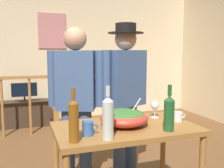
{
  "coord_description": "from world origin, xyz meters",
  "views": [
    {
      "loc": [
        -0.7,
        -2.35,
        1.41
      ],
      "look_at": [
        0.06,
        -0.18,
        1.12
      ],
      "focal_mm": 40.77,
      "sensor_mm": 36.0,
      "label": 1
    }
  ],
  "objects_px": {
    "flat_screen_tv": "(24,90)",
    "serving_table": "(126,138)",
    "mug_white": "(178,116)",
    "wine_bottle_green": "(169,112)",
    "person_standing_right": "(125,88)",
    "wine_bottle_clear": "(108,117)",
    "wine_bottle_amber": "(74,120)",
    "salad_bowl": "(124,117)",
    "mug_blue": "(88,128)",
    "person_standing_left": "(76,95)",
    "wine_glass": "(155,106)",
    "framed_picture": "(52,31)",
    "stair_railing": "(1,99)",
    "tv_console": "(25,113)"
  },
  "relations": [
    {
      "from": "wine_bottle_clear",
      "to": "wine_bottle_green",
      "type": "bearing_deg",
      "value": 3.1
    },
    {
      "from": "salad_bowl",
      "to": "wine_glass",
      "type": "relative_size",
      "value": 2.5
    },
    {
      "from": "mug_blue",
      "to": "person_standing_left",
      "type": "xyz_separation_m",
      "value": [
        0.07,
        0.8,
        0.11
      ]
    },
    {
      "from": "serving_table",
      "to": "person_standing_right",
      "type": "bearing_deg",
      "value": 68.03
    },
    {
      "from": "flat_screen_tv",
      "to": "serving_table",
      "type": "xyz_separation_m",
      "value": [
        0.76,
        -3.21,
        0.02
      ]
    },
    {
      "from": "wine_bottle_clear",
      "to": "person_standing_left",
      "type": "distance_m",
      "value": 0.91
    },
    {
      "from": "wine_bottle_clear",
      "to": "person_standing_left",
      "type": "height_order",
      "value": "person_standing_left"
    },
    {
      "from": "wine_bottle_green",
      "to": "person_standing_right",
      "type": "height_order",
      "value": "person_standing_right"
    },
    {
      "from": "flat_screen_tv",
      "to": "mug_white",
      "type": "height_order",
      "value": "mug_white"
    },
    {
      "from": "wine_bottle_clear",
      "to": "mug_white",
      "type": "xyz_separation_m",
      "value": [
        0.71,
        0.23,
        -0.11
      ]
    },
    {
      "from": "wine_bottle_clear",
      "to": "wine_bottle_green",
      "type": "xyz_separation_m",
      "value": [
        0.49,
        0.03,
        -0.01
      ]
    },
    {
      "from": "person_standing_left",
      "to": "serving_table",
      "type": "bearing_deg",
      "value": 133.99
    },
    {
      "from": "framed_picture",
      "to": "mug_blue",
      "type": "xyz_separation_m",
      "value": [
        -0.17,
        -3.66,
        -0.97
      ]
    },
    {
      "from": "serving_table",
      "to": "wine_bottle_amber",
      "type": "height_order",
      "value": "wine_bottle_amber"
    },
    {
      "from": "wine_bottle_clear",
      "to": "person_standing_right",
      "type": "height_order",
      "value": "person_standing_right"
    },
    {
      "from": "framed_picture",
      "to": "wine_bottle_amber",
      "type": "relative_size",
      "value": 1.96
    },
    {
      "from": "wine_glass",
      "to": "wine_bottle_green",
      "type": "height_order",
      "value": "wine_bottle_green"
    },
    {
      "from": "serving_table",
      "to": "wine_glass",
      "type": "xyz_separation_m",
      "value": [
        0.35,
        0.16,
        0.21
      ]
    },
    {
      "from": "wine_glass",
      "to": "framed_picture",
      "type": "bearing_deg",
      "value": 98.85
    },
    {
      "from": "person_standing_left",
      "to": "person_standing_right",
      "type": "height_order",
      "value": "person_standing_right"
    },
    {
      "from": "flat_screen_tv",
      "to": "person_standing_right",
      "type": "bearing_deg",
      "value": -68.02
    },
    {
      "from": "framed_picture",
      "to": "wine_bottle_green",
      "type": "distance_m",
      "value": 3.88
    },
    {
      "from": "person_standing_right",
      "to": "salad_bowl",
      "type": "bearing_deg",
      "value": 44.99
    },
    {
      "from": "framed_picture",
      "to": "flat_screen_tv",
      "type": "relative_size",
      "value": 1.53
    },
    {
      "from": "stair_railing",
      "to": "salad_bowl",
      "type": "height_order",
      "value": "stair_railing"
    },
    {
      "from": "flat_screen_tv",
      "to": "mug_blue",
      "type": "xyz_separation_m",
      "value": [
        0.42,
        -3.34,
        0.18
      ]
    },
    {
      "from": "tv_console",
      "to": "person_standing_right",
      "type": "relative_size",
      "value": 0.53
    },
    {
      "from": "person_standing_left",
      "to": "person_standing_right",
      "type": "relative_size",
      "value": 0.97
    },
    {
      "from": "salad_bowl",
      "to": "mug_blue",
      "type": "height_order",
      "value": "salad_bowl"
    },
    {
      "from": "wine_bottle_amber",
      "to": "mug_white",
      "type": "xyz_separation_m",
      "value": [
        0.94,
        0.22,
        -0.11
      ]
    },
    {
      "from": "salad_bowl",
      "to": "wine_bottle_clear",
      "type": "xyz_separation_m",
      "value": [
        -0.22,
        -0.26,
        0.08
      ]
    },
    {
      "from": "wine_bottle_clear",
      "to": "wine_bottle_amber",
      "type": "bearing_deg",
      "value": 176.76
    },
    {
      "from": "serving_table",
      "to": "wine_bottle_clear",
      "type": "relative_size",
      "value": 3.08
    },
    {
      "from": "serving_table",
      "to": "wine_glass",
      "type": "bearing_deg",
      "value": 24.34
    },
    {
      "from": "tv_console",
      "to": "wine_bottle_clear",
      "type": "xyz_separation_m",
      "value": [
        0.53,
        -3.49,
        0.73
      ]
    },
    {
      "from": "person_standing_right",
      "to": "mug_white",
      "type": "bearing_deg",
      "value": 85.4
    },
    {
      "from": "stair_railing",
      "to": "wine_bottle_amber",
      "type": "bearing_deg",
      "value": -76.91
    },
    {
      "from": "wine_bottle_green",
      "to": "mug_blue",
      "type": "xyz_separation_m",
      "value": [
        -0.6,
        0.09,
        -0.09
      ]
    },
    {
      "from": "framed_picture",
      "to": "wine_glass",
      "type": "xyz_separation_m",
      "value": [
        0.53,
        -3.38,
        -0.92
      ]
    },
    {
      "from": "salad_bowl",
      "to": "wine_glass",
      "type": "height_order",
      "value": "salad_bowl"
    },
    {
      "from": "wine_bottle_clear",
      "to": "person_standing_right",
      "type": "relative_size",
      "value": 0.21
    },
    {
      "from": "mug_blue",
      "to": "person_standing_left",
      "type": "bearing_deg",
      "value": 84.69
    },
    {
      "from": "person_standing_right",
      "to": "framed_picture",
      "type": "bearing_deg",
      "value": -103.22
    },
    {
      "from": "mug_white",
      "to": "mug_blue",
      "type": "xyz_separation_m",
      "value": [
        -0.82,
        -0.12,
        0.01
      ]
    },
    {
      "from": "stair_railing",
      "to": "mug_white",
      "type": "xyz_separation_m",
      "value": [
        1.61,
        -2.66,
        0.22
      ]
    },
    {
      "from": "flat_screen_tv",
      "to": "mug_white",
      "type": "distance_m",
      "value": 3.46
    },
    {
      "from": "mug_blue",
      "to": "person_standing_right",
      "type": "bearing_deg",
      "value": 52.49
    },
    {
      "from": "person_standing_right",
      "to": "stair_railing",
      "type": "bearing_deg",
      "value": -76.76
    },
    {
      "from": "serving_table",
      "to": "mug_white",
      "type": "height_order",
      "value": "mug_white"
    },
    {
      "from": "wine_bottle_green",
      "to": "stair_railing",
      "type": "bearing_deg",
      "value": 115.95
    }
  ]
}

